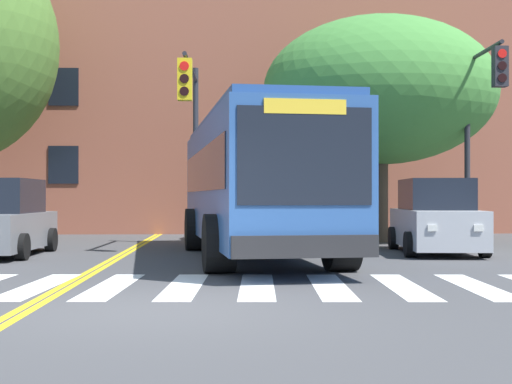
% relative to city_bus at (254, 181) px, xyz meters
% --- Properties ---
extents(ground_plane, '(120.00, 120.00, 0.00)m').
position_rel_city_bus_xyz_m(ground_plane, '(-1.59, -7.54, -1.77)').
color(ground_plane, '#424244').
extents(crosswalk, '(14.39, 3.97, 0.01)m').
position_rel_city_bus_xyz_m(crosswalk, '(-1.31, -5.25, -1.77)').
color(crosswalk, white).
rests_on(crosswalk, ground).
extents(lane_line_yellow_inner, '(0.12, 36.00, 0.01)m').
position_rel_city_bus_xyz_m(lane_line_yellow_inner, '(-3.23, 8.75, -1.77)').
color(lane_line_yellow_inner, gold).
rests_on(lane_line_yellow_inner, ground).
extents(lane_line_yellow_outer, '(0.12, 36.00, 0.01)m').
position_rel_city_bus_xyz_m(lane_line_yellow_outer, '(-3.07, 8.75, -1.77)').
color(lane_line_yellow_outer, gold).
rests_on(lane_line_yellow_outer, ground).
extents(city_bus, '(3.68, 10.83, 3.21)m').
position_rel_city_bus_xyz_m(city_bus, '(0.00, 0.00, 0.00)').
color(city_bus, '#2D5699').
rests_on(city_bus, ground).
extents(car_grey_near_lane, '(1.92, 4.19, 1.83)m').
position_rel_city_bus_xyz_m(car_grey_near_lane, '(-5.99, 0.73, -0.93)').
color(car_grey_near_lane, slate).
rests_on(car_grey_near_lane, ground).
extents(car_silver_far_lane, '(2.19, 4.18, 1.84)m').
position_rel_city_bus_xyz_m(car_silver_far_lane, '(4.56, 1.03, -0.92)').
color(car_silver_far_lane, '#B7BABF').
rests_on(car_silver_far_lane, ground).
extents(traffic_light_near_corner, '(0.34, 2.76, 5.58)m').
position_rel_city_bus_xyz_m(traffic_light_near_corner, '(6.17, 2.35, 1.97)').
color(traffic_light_near_corner, '#28282D').
rests_on(traffic_light_near_corner, ground).
extents(traffic_light_overhead, '(0.35, 4.12, 5.18)m').
position_rel_city_bus_xyz_m(traffic_light_overhead, '(-1.58, 2.76, 1.78)').
color(traffic_light_overhead, '#28282D').
rests_on(traffic_light_overhead, ground).
extents(street_tree_curbside_large, '(7.44, 6.81, 6.94)m').
position_rel_city_bus_xyz_m(street_tree_curbside_large, '(4.10, 5.35, 2.89)').
color(street_tree_curbside_large, '#4C3D2D').
rests_on(street_tree_curbside_large, ground).
extents(building_facade, '(40.65, 7.01, 10.30)m').
position_rel_city_bus_xyz_m(building_facade, '(-1.23, 13.54, 3.39)').
color(building_facade, '#9E5642').
rests_on(building_facade, ground).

